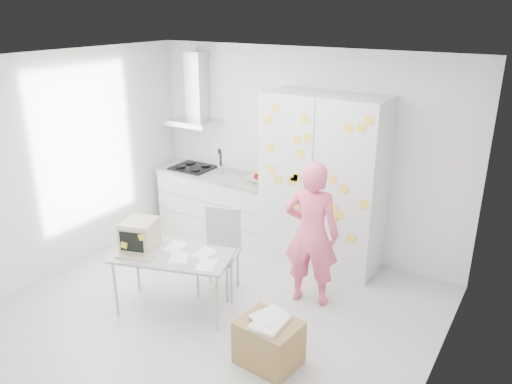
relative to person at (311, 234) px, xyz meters
The scene contains 10 objects.
floor 1.36m from the person, 135.18° to the right, with size 4.50×4.00×0.02m, color silver.
walls 0.91m from the person, behind, with size 4.52×4.01×2.70m.
ceiling 2.15m from the person, 135.18° to the right, with size 4.50×4.00×0.02m, color white.
counter_run 2.20m from the person, 154.06° to the left, with size 1.84×0.63×1.28m.
range_hood 2.87m from the person, 155.70° to the left, with size 0.70×0.48×1.01m.
tall_cabinet 1.01m from the person, 108.24° to the left, with size 1.50×0.68×2.20m.
person is the anchor object (origin of this frame).
desk 1.74m from the person, 145.20° to the right, with size 1.39×0.98×1.00m.
chair 1.09m from the person, 162.44° to the right, with size 0.54×0.54×0.99m.
cardboard_box 1.32m from the person, 82.45° to the right, with size 0.59×0.50×0.48m.
Camera 1 is at (2.85, -3.76, 3.17)m, focal length 35.00 mm.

